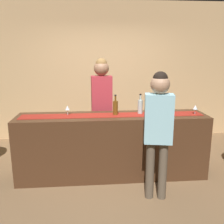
{
  "coord_description": "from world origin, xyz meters",
  "views": [
    {
      "loc": [
        -0.32,
        -3.53,
        1.84
      ],
      "look_at": [
        -0.0,
        0.0,
        1.0
      ],
      "focal_mm": 39.89,
      "sensor_mm": 36.0,
      "label": 1
    }
  ],
  "objects": [
    {
      "name": "ground_plane",
      "position": [
        0.0,
        0.0,
        0.0
      ],
      "size": [
        10.0,
        10.0,
        0.0
      ],
      "primitive_type": "plane",
      "color": "brown"
    },
    {
      "name": "back_wall",
      "position": [
        0.0,
        1.9,
        1.45
      ],
      "size": [
        6.0,
        0.12,
        2.9
      ],
      "primitive_type": "cube",
      "color": "tan",
      "rests_on": "ground"
    },
    {
      "name": "bar_counter",
      "position": [
        0.0,
        0.0,
        0.48
      ],
      "size": [
        2.8,
        0.6,
        0.95
      ],
      "primitive_type": "cube",
      "color": "#472B19",
      "rests_on": "ground"
    },
    {
      "name": "counter_runner_cloth",
      "position": [
        0.0,
        0.0,
        0.95
      ],
      "size": [
        2.66,
        0.28,
        0.01
      ],
      "primitive_type": "cube",
      "color": "maroon",
      "rests_on": "bar_counter"
    },
    {
      "name": "wine_bottle_green",
      "position": [
        0.69,
        -0.06,
        1.07
      ],
      "size": [
        0.07,
        0.07,
        0.3
      ],
      "color": "#194723",
      "rests_on": "bar_counter"
    },
    {
      "name": "wine_bottle_clear",
      "position": [
        0.43,
        0.07,
        1.07
      ],
      "size": [
        0.07,
        0.07,
        0.3
      ],
      "color": "#B2C6C1",
      "rests_on": "bar_counter"
    },
    {
      "name": "wine_bottle_amber",
      "position": [
        0.05,
        0.02,
        1.07
      ],
      "size": [
        0.07,
        0.07,
        0.3
      ],
      "color": "brown",
      "rests_on": "bar_counter"
    },
    {
      "name": "wine_glass_near_customer",
      "position": [
        -0.65,
        0.07,
        1.06
      ],
      "size": [
        0.07,
        0.07,
        0.14
      ],
      "color": "silver",
      "rests_on": "bar_counter"
    },
    {
      "name": "wine_glass_mid_counter",
      "position": [
        1.23,
        -0.05,
        1.06
      ],
      "size": [
        0.07,
        0.07,
        0.14
      ],
      "color": "silver",
      "rests_on": "bar_counter"
    },
    {
      "name": "bartender",
      "position": [
        -0.13,
        0.58,
        1.1
      ],
      "size": [
        0.35,
        0.25,
        1.77
      ],
      "rotation": [
        0.0,
        0.0,
        3.19
      ],
      "color": "#26262B",
      "rests_on": "ground"
    },
    {
      "name": "customer_sipping",
      "position": [
        0.5,
        -0.68,
        1.0
      ],
      "size": [
        0.37,
        0.26,
        1.64
      ],
      "rotation": [
        0.0,
        0.0,
        -0.19
      ],
      "color": "brown",
      "rests_on": "ground"
    }
  ]
}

